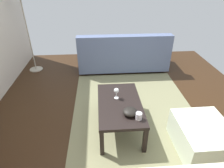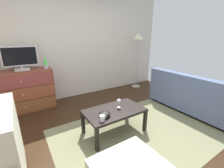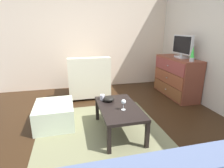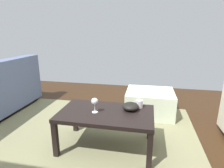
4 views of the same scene
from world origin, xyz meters
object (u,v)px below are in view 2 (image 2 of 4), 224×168
at_px(dresser, 23,91).
at_px(lava_lamp, 45,62).
at_px(mug, 102,118).
at_px(wine_glass, 119,101).
at_px(bowl_decorative, 104,114).
at_px(coffee_table, 114,112).
at_px(tv, 20,58).
at_px(standing_lamp, 138,41).
at_px(couch_large, 195,96).

distance_m(dresser, lava_lamp, 0.79).
bearing_deg(mug, wine_glass, 26.50).
bearing_deg(bowl_decorative, coffee_table, 21.67).
bearing_deg(dresser, lava_lamp, -4.76).
xyz_separation_m(tv, coffee_table, (1.15, -1.74, -0.79)).
distance_m(dresser, standing_lamp, 3.31).
height_order(lava_lamp, coffee_table, lava_lamp).
bearing_deg(tv, dresser, -160.27).
xyz_separation_m(wine_glass, couch_large, (1.80, -0.32, -0.20)).
bearing_deg(mug, dresser, 115.04).
bearing_deg(mug, standing_lamp, 39.18).
bearing_deg(coffee_table, tv, 123.50).
bearing_deg(tv, mug, -66.90).
height_order(wine_glass, couch_large, couch_large).
bearing_deg(wine_glass, couch_large, -10.01).
height_order(couch_large, standing_lamp, standing_lamp).
xyz_separation_m(dresser, lava_lamp, (0.52, -0.04, 0.59)).
xyz_separation_m(bowl_decorative, standing_lamp, (2.19, 1.77, 0.97)).
height_order(dresser, mug, dresser).
xyz_separation_m(dresser, bowl_decorative, (0.97, -1.82, 0.01)).
height_order(wine_glass, mug, wine_glass).
height_order(lava_lamp, standing_lamp, standing_lamp).
bearing_deg(dresser, couch_large, -32.62).
xyz_separation_m(mug, couch_large, (2.24, -0.10, -0.13)).
bearing_deg(couch_large, tv, 146.50).
relative_size(dresser, coffee_table, 1.26).
distance_m(dresser, tv, 0.71).
height_order(coffee_table, couch_large, couch_large).
bearing_deg(standing_lamp, mug, -140.82).
distance_m(mug, bowl_decorative, 0.12).
relative_size(bowl_decorative, couch_large, 0.09).
xyz_separation_m(wine_glass, standing_lamp, (1.84, 1.64, 0.89)).
distance_m(dresser, mug, 2.10).
relative_size(lava_lamp, standing_lamp, 0.20).
xyz_separation_m(tv, lava_lamp, (0.45, -0.07, -0.11)).
distance_m(dresser, coffee_table, 2.11).
relative_size(dresser, tv, 1.90).
xyz_separation_m(coffee_table, wine_glass, (0.11, 0.03, 0.17)).
height_order(dresser, lava_lamp, lava_lamp).
relative_size(tv, lava_lamp, 1.98).
height_order(tv, bowl_decorative, tv).
xyz_separation_m(lava_lamp, couch_large, (2.61, -1.96, -0.71)).
bearing_deg(tv, bowl_decorative, -63.74).
bearing_deg(tv, lava_lamp, -8.47).
distance_m(tv, wine_glass, 2.21).
relative_size(mug, couch_large, 0.06).
bearing_deg(lava_lamp, standing_lamp, -0.11).
relative_size(couch_large, standing_lamp, 1.15).
bearing_deg(mug, bowl_decorative, 46.25).
bearing_deg(lava_lamp, tv, 171.53).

